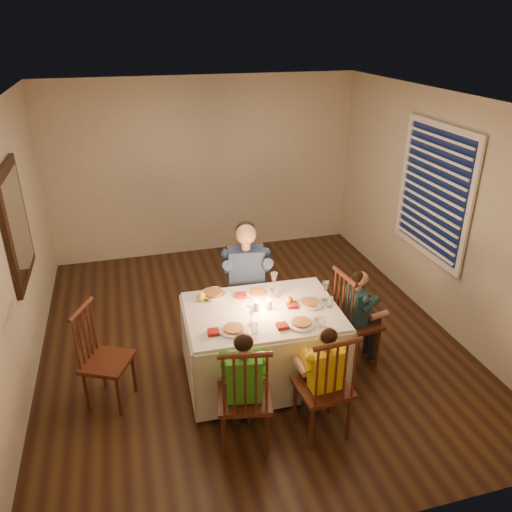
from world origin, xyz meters
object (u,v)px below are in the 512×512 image
object	(u,v)px
chair_near_right	(320,429)
child_teal	(353,359)
chair_extra	(113,400)
serving_bowl	(213,295)
chair_adult	(247,333)
child_green	(245,440)
chair_end	(353,359)
child_yellow	(320,429)
adult	(247,333)
dining_table	(262,330)
chair_near_left	(245,440)

from	to	relation	value
chair_near_right	child_teal	bearing A→B (deg)	-134.59
chair_extra	serving_bowl	bearing A→B (deg)	-46.60
chair_adult	child_green	xyz separation A→B (m)	(-0.42, -1.57, 0.00)
chair_end	child_yellow	world-z (taller)	child_yellow
chair_near_right	child_yellow	distance (m)	0.00
adult	child_green	bearing A→B (deg)	-96.42
adult	child_green	world-z (taller)	adult
dining_table	chair_near_right	xyz separation A→B (m)	(0.29, -0.85, -0.55)
child_green	child_teal	world-z (taller)	child_green
chair_extra	child_yellow	size ratio (longest dim) A/B	0.94
dining_table	chair_end	xyz separation A→B (m)	(1.01, -0.00, -0.55)
dining_table	chair_near_left	xyz separation A→B (m)	(-0.38, -0.80, -0.55)
chair_end	child_green	size ratio (longest dim) A/B	0.96
chair_extra	child_teal	distance (m)	2.47
adult	child_green	size ratio (longest dim) A/B	1.23
chair_adult	child_green	distance (m)	1.62
chair_adult	serving_bowl	size ratio (longest dim) A/B	4.48
chair_end	adult	world-z (taller)	adult
child_yellow	serving_bowl	xyz separation A→B (m)	(-0.70, 1.20, 0.80)
child_yellow	child_teal	size ratio (longest dim) A/B	1.02
child_green	child_teal	size ratio (longest dim) A/B	1.05
chair_near_left	chair_near_right	bearing A→B (deg)	-173.79
chair_near_right	child_yellow	xyz separation A→B (m)	(0.00, 0.00, 0.00)
serving_bowl	chair_extra	bearing A→B (deg)	-162.67
chair_end	child_green	xyz separation A→B (m)	(-1.39, -0.80, 0.00)
chair_end	child_teal	world-z (taller)	chair_end
dining_table	adult	bearing A→B (deg)	89.03
chair_near_left	child_yellow	bearing A→B (deg)	-173.79
dining_table	child_teal	xyz separation A→B (m)	(1.01, -0.00, -0.55)
serving_bowl	child_green	bearing A→B (deg)	-88.90
child_teal	serving_bowl	xyz separation A→B (m)	(-1.41, 0.36, 0.80)
dining_table	adult	distance (m)	0.95
chair_near_right	adult	distance (m)	1.64
chair_end	chair_extra	size ratio (longest dim) A/B	1.05
serving_bowl	adult	bearing A→B (deg)	42.91
dining_table	serving_bowl	world-z (taller)	serving_bowl
chair_end	child_green	distance (m)	1.60
dining_table	child_green	world-z (taller)	dining_table
adult	chair_near_right	bearing A→B (deg)	-72.47
dining_table	serving_bowl	size ratio (longest dim) A/B	6.45
chair_adult	chair_near_right	xyz separation A→B (m)	(0.25, -1.62, 0.00)
child_green	chair_end	bearing A→B (deg)	-139.65
chair_near_left	child_yellow	size ratio (longest dim) A/B	0.98
chair_near_right	chair_end	bearing A→B (deg)	-134.59
child_green	child_yellow	distance (m)	0.68
dining_table	child_yellow	xyz separation A→B (m)	(0.29, -0.85, -0.55)
child_green	serving_bowl	distance (m)	1.41
adult	serving_bowl	world-z (taller)	serving_bowl
child_teal	chair_adult	bearing A→B (deg)	45.22
chair_end	serving_bowl	world-z (taller)	serving_bowl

